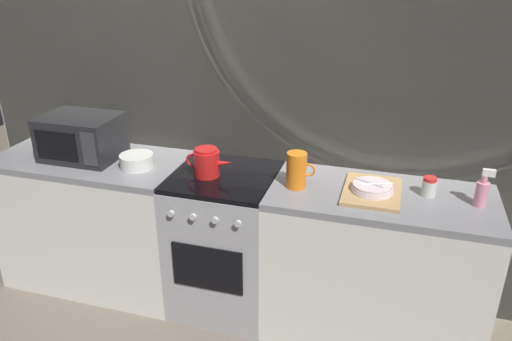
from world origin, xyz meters
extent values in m
plane|color=#6B6054|center=(0.00, 0.00, 0.00)|extent=(8.00, 8.00, 0.00)
cube|color=#B2AD9E|center=(0.00, 0.33, 1.20)|extent=(3.60, 0.05, 2.40)
cube|color=silver|center=(0.00, 0.30, 1.20)|extent=(3.58, 0.01, 2.39)
cube|color=silver|center=(-0.90, 0.00, 0.43)|extent=(1.20, 0.60, 0.86)
cube|color=gray|center=(-0.90, 0.00, 0.88)|extent=(1.20, 0.60, 0.04)
cube|color=#9E9EA3|center=(0.00, 0.00, 0.43)|extent=(0.60, 0.60, 0.87)
cube|color=black|center=(0.00, 0.00, 0.89)|extent=(0.59, 0.59, 0.03)
cube|color=black|center=(0.00, -0.30, 0.45)|extent=(0.42, 0.01, 0.28)
cylinder|color=#B7B7BC|center=(-0.19, -0.32, 0.78)|extent=(0.04, 0.02, 0.04)
cylinder|color=#B7B7BC|center=(-0.06, -0.32, 0.78)|extent=(0.04, 0.02, 0.04)
cylinder|color=#B7B7BC|center=(0.06, -0.32, 0.78)|extent=(0.04, 0.02, 0.04)
cylinder|color=#B7B7BC|center=(0.19, -0.32, 0.78)|extent=(0.04, 0.02, 0.04)
cube|color=silver|center=(0.90, 0.00, 0.43)|extent=(1.20, 0.60, 0.86)
cube|color=gray|center=(0.90, 0.00, 0.88)|extent=(1.20, 0.60, 0.04)
cube|color=black|center=(-0.93, 0.00, 1.04)|extent=(0.46, 0.34, 0.27)
cube|color=black|center=(-0.98, -0.17, 1.04)|extent=(0.28, 0.01, 0.17)
cube|color=#333338|center=(-0.76, -0.17, 1.04)|extent=(0.09, 0.01, 0.21)
cylinder|color=red|center=(-0.09, -0.04, 0.98)|extent=(0.15, 0.15, 0.15)
cylinder|color=red|center=(-0.09, -0.04, 1.06)|extent=(0.13, 0.13, 0.02)
cone|color=red|center=(0.02, -0.04, 0.99)|extent=(0.10, 0.04, 0.05)
torus|color=red|center=(-0.17, -0.04, 0.98)|extent=(0.08, 0.01, 0.08)
cylinder|color=silver|center=(-0.53, -0.04, 0.94)|extent=(0.20, 0.20, 0.08)
cylinder|color=orange|center=(0.44, -0.04, 1.00)|extent=(0.11, 0.11, 0.20)
torus|color=orange|center=(0.50, -0.04, 1.01)|extent=(0.08, 0.01, 0.08)
cube|color=tan|center=(0.84, 0.00, 0.91)|extent=(0.30, 0.40, 0.02)
cylinder|color=silver|center=(0.84, -0.02, 0.93)|extent=(0.22, 0.22, 0.01)
cylinder|color=silver|center=(0.84, -0.02, 0.94)|extent=(0.21, 0.21, 0.01)
cylinder|color=silver|center=(0.84, -0.02, 0.96)|extent=(0.21, 0.21, 0.01)
cylinder|color=silver|center=(0.86, -0.02, 0.97)|extent=(0.16, 0.07, 0.01)
cube|color=silver|center=(0.82, -0.01, 0.97)|extent=(0.16, 0.09, 0.00)
cylinder|color=silver|center=(1.13, 0.06, 0.94)|extent=(0.08, 0.08, 0.08)
cylinder|color=red|center=(1.13, 0.06, 0.99)|extent=(0.07, 0.07, 0.02)
cylinder|color=pink|center=(1.38, 0.01, 0.97)|extent=(0.06, 0.06, 0.13)
cylinder|color=pink|center=(1.38, 0.01, 1.05)|extent=(0.03, 0.03, 0.04)
cube|color=white|center=(1.40, 0.01, 1.08)|extent=(0.06, 0.02, 0.04)
camera|label=1|loc=(0.92, -2.46, 2.09)|focal=34.81mm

